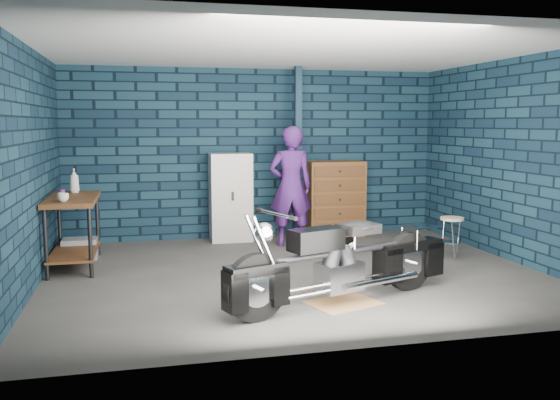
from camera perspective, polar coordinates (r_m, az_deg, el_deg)
The scene contains 14 objects.
ground at distance 7.37m, azimuth 1.46°, elevation -7.07°, with size 6.00×6.00×0.00m, color #494744.
room_walls at distance 7.67m, azimuth 0.45°, elevation 7.87°, with size 6.02×5.01×2.71m.
support_post at distance 9.17m, azimuth 1.74°, elevation 4.34°, with size 0.10×0.10×2.70m, color #102434.
workbench at distance 8.04m, azimuth -19.23°, elevation -2.93°, with size 0.60×1.40×0.91m, color brown.
drip_mat at distance 6.23m, azimuth 6.10°, elevation -9.80°, with size 0.70×0.53×0.01m, color #926440.
motorcycle at distance 6.10m, azimuth 6.16°, elevation -5.26°, with size 2.31×0.63×1.02m, color black, non-canonical shape.
person at distance 8.88m, azimuth 1.04°, elevation 1.32°, with size 0.66×0.43×1.80m, color #451B67.
storage_bin at distance 8.55m, azimuth -18.69°, elevation -4.46°, with size 0.45×0.32×0.28m, color gray.
locker at distance 9.30m, azimuth -4.78°, elevation 0.26°, with size 0.64×0.46×1.38m, color beige.
tool_chest at distance 9.71m, azimuth 5.29°, elevation 0.12°, with size 0.92×0.51×1.23m, color brown.
shop_stool at distance 8.42m, azimuth 16.17°, elevation -3.53°, with size 0.31×0.31×0.57m, color #BCA98E, non-canonical shape.
cup_a at distance 7.52m, azimuth -20.16°, elevation 0.25°, with size 0.13×0.13×0.11m, color #BCA98E.
mug_purple at distance 7.93m, azimuth -20.23°, elevation 0.59°, with size 0.08×0.08×0.10m, color #671B6E.
bottle at distance 8.44m, azimuth -19.19°, elevation 1.78°, with size 0.13×0.13×0.33m, color gray.
Camera 1 is at (-1.81, -6.90, 1.84)m, focal length 38.00 mm.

